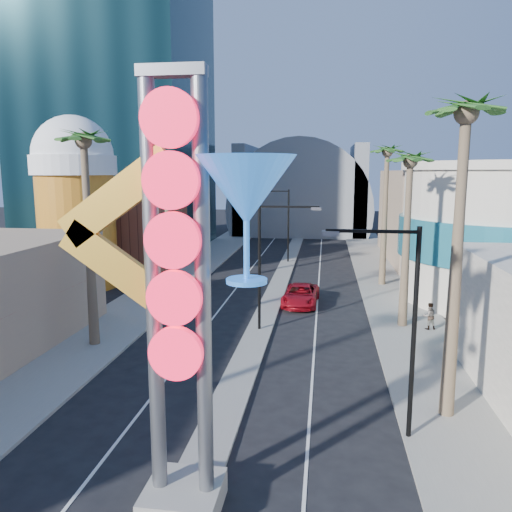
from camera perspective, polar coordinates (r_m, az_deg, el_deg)
The scene contains 21 objects.
sidewalk_west at distance 47.81m, azimuth -8.59°, elevation -2.32°, with size 5.00×100.00×0.15m, color gray.
sidewalk_east at distance 46.22m, azimuth 14.66°, elevation -2.94°, with size 5.00×100.00×0.15m, color gray.
median at distance 48.98m, azimuth 3.14°, elevation -1.94°, with size 1.60×84.00×0.15m, color gray.
hotel_tower at distance 68.74m, azimuth -15.64°, elevation 21.99°, with size 20.00×20.00×50.00m, color black.
brick_filler_west at distance 52.15m, azimuth -14.64°, elevation 2.83°, with size 10.00×10.00×8.00m, color brown.
filler_east at distance 59.28m, azimuth 19.69°, elevation 4.34°, with size 10.00×20.00×10.00m, color tan.
beer_mug at distance 45.04m, azimuth -19.93°, elevation 6.46°, with size 7.00×7.00×14.50m.
turquoise_building at distance 42.49m, azimuth 27.21°, elevation 2.30°, with size 16.60×16.60×10.60m.
canopy at distance 82.11m, azimuth 5.17°, elevation 5.69°, with size 22.00×16.00×22.00m.
neon_sign at distance 13.41m, azimuth -5.69°, elevation -1.45°, with size 6.53×2.60×12.55m.
streetlight_0 at distance 30.43m, azimuth 1.41°, elevation 0.17°, with size 3.79×0.25×8.00m.
streetlight_1 at distance 54.25m, azimuth 3.15°, elevation 4.32°, with size 3.79×0.25×8.00m.
streetlight_2 at distance 18.74m, azimuth 16.27°, elevation -6.38°, with size 3.45×0.25×8.00m.
palm_1 at distance 28.90m, azimuth -19.04°, elevation 10.99°, with size 2.40×2.40×12.70m.
palm_2 at distance 41.88m, azimuth -10.20°, elevation 8.93°, with size 2.40×2.40×11.20m.
palm_3 at distance 53.42m, azimuth -6.18°, elevation 9.14°, with size 2.40×2.40×11.20m.
palm_5 at distance 20.51m, azimuth 22.78°, elevation 12.79°, with size 2.40×2.40×13.20m.
palm_6 at distance 32.23m, azimuth 17.18°, elevation 9.30°, with size 2.40×2.40×11.70m.
palm_7 at distance 44.13m, azimuth 14.75°, elevation 10.54°, with size 2.40×2.40×12.70m.
red_pickup at distance 37.60m, azimuth 5.13°, elevation -4.46°, with size 2.51×5.43×1.51m, color #A30C18.
pedestrian_b at distance 33.09m, azimuth 19.19°, elevation -6.50°, with size 0.82×0.64×1.69m, color gray.
Camera 1 is at (3.94, -9.83, 9.87)m, focal length 35.00 mm.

